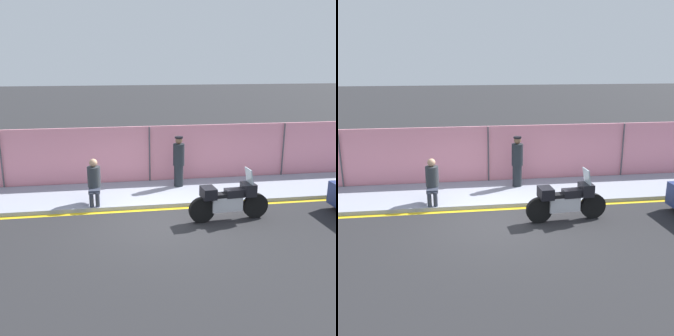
{
  "view_description": "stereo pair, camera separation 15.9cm",
  "coord_description": "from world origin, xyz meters",
  "views": [
    {
      "loc": [
        -1.44,
        -9.94,
        4.33
      ],
      "look_at": [
        0.34,
        1.45,
        1.14
      ],
      "focal_mm": 42.0,
      "sensor_mm": 36.0,
      "label": 1
    },
    {
      "loc": [
        -1.28,
        -9.97,
        4.33
      ],
      "look_at": [
        0.34,
        1.45,
        1.14
      ],
      "focal_mm": 42.0,
      "sensor_mm": 36.0,
      "label": 2
    }
  ],
  "objects": [
    {
      "name": "curb_paint_stripe",
      "position": [
        0.0,
        0.96,
        0.0
      ],
      "size": [
        37.18,
        0.18,
        0.01
      ],
      "color": "gold",
      "rests_on": "ground_plane"
    },
    {
      "name": "officer_standing",
      "position": [
        0.91,
        2.74,
        1.01
      ],
      "size": [
        0.38,
        0.38,
        1.73
      ],
      "color": "#1E2328",
      "rests_on": "sidewalk"
    },
    {
      "name": "ground_plane",
      "position": [
        0.0,
        0.0,
        0.0
      ],
      "size": [
        120.0,
        120.0,
        0.0
      ],
      "primitive_type": "plane",
      "color": "#262628"
    },
    {
      "name": "motorcycle",
      "position": [
        1.79,
        -0.12,
        0.59
      ],
      "size": [
        2.3,
        0.59,
        1.46
      ],
      "rotation": [
        0.0,
        0.0,
        0.07
      ],
      "color": "black",
      "rests_on": "ground_plane"
    },
    {
      "name": "person_seated_on_curb",
      "position": [
        -1.9,
        1.53,
        0.87
      ],
      "size": [
        0.39,
        0.7,
        1.35
      ],
      "color": "#2D3342",
      "rests_on": "sidewalk"
    },
    {
      "name": "storefront_fence",
      "position": [
        0.0,
        3.61,
        1.04
      ],
      "size": [
        35.32,
        0.17,
        2.08
      ],
      "color": "pink",
      "rests_on": "ground_plane"
    },
    {
      "name": "sidewalk",
      "position": [
        0.0,
        2.28,
        0.06
      ],
      "size": [
        37.18,
        2.47,
        0.12
      ],
      "color": "#8E93A3",
      "rests_on": "ground_plane"
    }
  ]
}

